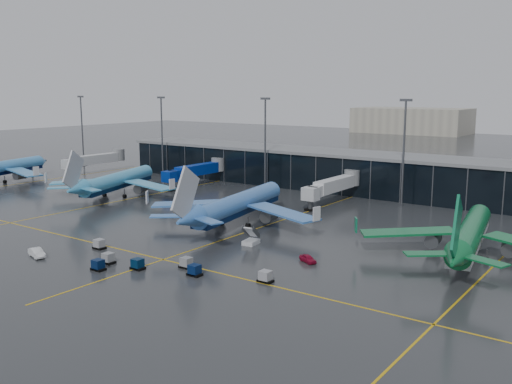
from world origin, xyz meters
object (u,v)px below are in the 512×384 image
Objects in this scene: airliner_arkefly at (118,171)px; service_van_red at (308,259)px; airliner_aer_lingus at (471,219)px; airliner_klm_west at (1,160)px; mobile_airstair at (251,240)px; baggage_carts at (153,263)px; airliner_klm_near at (239,192)px; service_van_white at (37,253)px.

airliner_arkefly is 73.93m from service_van_red.
airliner_klm_west is at bearing 171.19° from airliner_aer_lingus.
mobile_airstair is at bearing -166.40° from airliner_aer_lingus.
airliner_aer_lingus is 12.16× the size of mobile_airstair.
airliner_arkefly is (47.01, 4.87, -0.05)m from airliner_klm_west.
airliner_klm_west is at bearing 163.85° from mobile_airstair.
service_van_red is at bearing -22.70° from mobile_airstair.
airliner_klm_west is 104.81m from baggage_carts.
service_van_red is at bearing -36.12° from airliner_arkefly.
baggage_carts is (99.25, -33.17, -5.90)m from airliner_klm_west.
airliner_klm_near reaches higher than airliner_aer_lingus.
service_van_white is at bearing -41.98° from airliner_klm_west.
airliner_arkefly is 59.62m from mobile_airstair.
service_van_white is (-13.17, -38.50, -6.18)m from airliner_klm_near.
airliner_arkefly reaches higher than airliner_aer_lingus.
airliner_klm_near is 1.25× the size of baggage_carts.
service_van_white is at bearing 149.42° from service_van_red.
airliner_arkefly reaches higher than baggage_carts.
airliner_klm_west is 47.26m from airliner_arkefly.
service_van_red is (117.52, -16.52, -6.04)m from airliner_klm_west.
airliner_klm_west is 1.02× the size of airliner_aer_lingus.
service_van_white reaches higher than service_van_red.
airliner_klm_near is 29.72m from service_van_red.
service_van_white is (-38.31, -23.97, 0.13)m from service_van_red.
mobile_airstair reaches higher than baggage_carts.
airliner_klm_west reaches higher than airliner_aer_lingus.
mobile_airstair is at bearing -36.87° from airliner_arkefly.
airliner_aer_lingus is at bearing -14.28° from airliner_klm_west.
airliner_arkefly is at bearing -8.99° from airliner_klm_west.
service_van_red is (25.14, -14.53, -6.32)m from airliner_klm_near.
airliner_klm_west is 9.50× the size of service_van_white.
airliner_aer_lingus is at bearing -21.13° from service_van_red.
service_van_white is (-20.03, -7.31, -0.01)m from baggage_carts.
airliner_klm_near is at bearing 87.36° from service_van_red.
baggage_carts is at bearing -147.54° from airliner_aer_lingus.
airliner_klm_west is 89.16m from service_van_white.
baggage_carts reaches higher than service_van_red.
baggage_carts is 10.28× the size of mobile_airstair.
service_van_white is at bearing -153.85° from airliner_aer_lingus.
mobile_airstair is 14.39m from service_van_red.
service_van_white is at bearing -119.24° from airliner_klm_near.
service_van_red is (18.27, 16.66, -0.14)m from baggage_carts.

